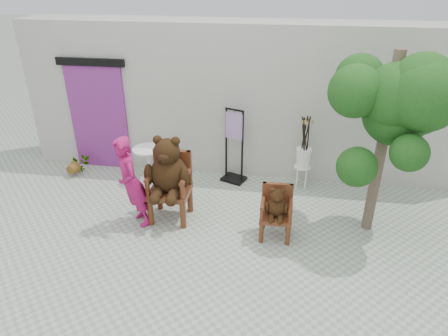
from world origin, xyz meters
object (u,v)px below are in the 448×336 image
(tree, at_px, (400,102))
(stool_bucket, at_px, (303,157))
(person, at_px, (132,183))
(display_stand, at_px, (234,154))
(chair_small, at_px, (276,207))
(cafe_table, at_px, (149,161))
(chair_big, at_px, (169,174))

(tree, bearing_deg, stool_bucket, 132.25)
(person, bearing_deg, display_stand, 102.94)
(stool_bucket, bearing_deg, chair_small, -104.40)
(chair_small, height_order, stool_bucket, stool_bucket)
(person, bearing_deg, cafe_table, 151.05)
(cafe_table, xyz_separation_m, display_stand, (1.68, 0.26, 0.14))
(chair_small, bearing_deg, tree, 14.03)
(chair_small, relative_size, tree, 0.31)
(display_stand, height_order, tree, tree)
(person, bearing_deg, tree, 57.93)
(chair_big, relative_size, stool_bucket, 1.04)
(person, distance_m, tree, 4.21)
(chair_small, xyz_separation_m, cafe_table, (-2.59, 1.48, -0.09))
(tree, bearing_deg, person, -173.53)
(person, bearing_deg, stool_bucket, 83.62)
(person, height_order, tree, tree)
(cafe_table, height_order, tree, tree)
(person, xyz_separation_m, cafe_table, (-0.26, 1.53, -0.35))
(cafe_table, bearing_deg, person, -80.41)
(chair_big, height_order, stool_bucket, chair_big)
(cafe_table, xyz_separation_m, tree, (4.20, -1.08, 1.76))
(person, relative_size, cafe_table, 2.25)
(chair_small, height_order, display_stand, display_stand)
(cafe_table, relative_size, tree, 0.24)
(chair_big, xyz_separation_m, person, (-0.54, -0.29, -0.05))
(display_stand, bearing_deg, chair_small, -40.94)
(stool_bucket, bearing_deg, chair_big, -146.90)
(person, bearing_deg, chair_small, 52.57)
(tree, bearing_deg, display_stand, 152.01)
(person, bearing_deg, chair_big, 79.49)
(chair_big, bearing_deg, cafe_table, 122.73)
(chair_big, height_order, display_stand, chair_big)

